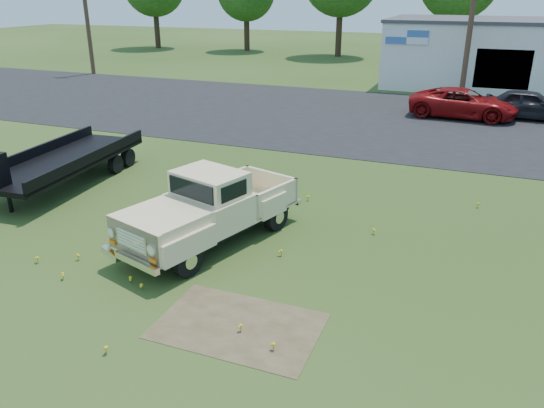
# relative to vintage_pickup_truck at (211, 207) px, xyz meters

# --- Properties ---
(ground) EXTENTS (140.00, 140.00, 0.00)m
(ground) POSITION_rel_vintage_pickup_truck_xyz_m (0.61, -0.00, -0.92)
(ground) COLOR #264115
(ground) RESTS_ON ground
(asphalt_lot) EXTENTS (90.00, 14.00, 0.02)m
(asphalt_lot) POSITION_rel_vintage_pickup_truck_xyz_m (0.61, 15.00, -0.92)
(asphalt_lot) COLOR black
(asphalt_lot) RESTS_ON ground
(dirt_patch_a) EXTENTS (3.00, 2.00, 0.01)m
(dirt_patch_a) POSITION_rel_vintage_pickup_truck_xyz_m (2.11, -3.00, -0.92)
(dirt_patch_a) COLOR #483D26
(dirt_patch_a) RESTS_ON ground
(dirt_patch_b) EXTENTS (2.20, 1.60, 0.01)m
(dirt_patch_b) POSITION_rel_vintage_pickup_truck_xyz_m (-1.39, 3.50, -0.92)
(dirt_patch_b) COLOR #483D26
(dirt_patch_b) RESTS_ON ground
(commercial_building) EXTENTS (14.20, 8.20, 4.15)m
(commercial_building) POSITION_rel_vintage_pickup_truck_xyz_m (6.60, 26.99, 1.18)
(commercial_building) COLOR silver
(commercial_building) RESTS_ON ground
(utility_pole_west) EXTENTS (1.60, 0.30, 9.00)m
(utility_pole_west) POSITION_rel_vintage_pickup_truck_xyz_m (-21.39, 22.00, 3.69)
(utility_pole_west) COLOR #472D21
(utility_pole_west) RESTS_ON ground
(utility_pole_mid) EXTENTS (1.60, 0.30, 9.00)m
(utility_pole_mid) POSITION_rel_vintage_pickup_truck_xyz_m (4.61, 22.00, 3.69)
(utility_pole_mid) COLOR #472D21
(utility_pole_mid) RESTS_ON ground
(vintage_pickup_truck) EXTENTS (3.37, 5.40, 1.83)m
(vintage_pickup_truck) POSITION_rel_vintage_pickup_truck_xyz_m (0.00, 0.00, 0.00)
(vintage_pickup_truck) COLOR beige
(vintage_pickup_truck) RESTS_ON ground
(flatbed_trailer) EXTENTS (2.68, 6.67, 1.78)m
(flatbed_trailer) POSITION_rel_vintage_pickup_truck_xyz_m (-6.34, 2.06, -0.03)
(flatbed_trailer) COLOR black
(flatbed_trailer) RESTS_ON ground
(red_pickup) EXTENTS (5.13, 2.60, 1.39)m
(red_pickup) POSITION_rel_vintage_pickup_truck_xyz_m (4.92, 16.70, -0.22)
(red_pickup) COLOR maroon
(red_pickup) RESTS_ON ground
(dark_sedan) EXTENTS (4.17, 1.91, 1.39)m
(dark_sedan) POSITION_rel_vintage_pickup_truck_xyz_m (7.90, 17.55, -0.22)
(dark_sedan) COLOR black
(dark_sedan) RESTS_ON ground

